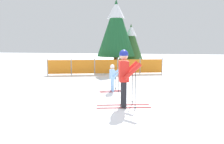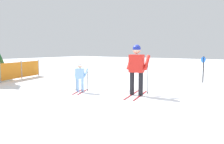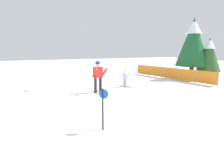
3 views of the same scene
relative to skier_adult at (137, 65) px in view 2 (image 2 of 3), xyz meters
The scene contains 4 objects.
ground_plane 1.04m from the skier_adult, 148.15° to the left, with size 60.00×60.00×0.00m, color white.
skier_adult is the anchor object (origin of this frame).
skier_child 2.12m from the skier_adult, 109.23° to the left, with size 1.03×0.64×1.08m.
trail_marker 4.48m from the skier_adult, 15.73° to the right, with size 0.18×0.24×1.24m.
Camera 2 is at (-6.40, -3.57, 1.57)m, focal length 35.00 mm.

